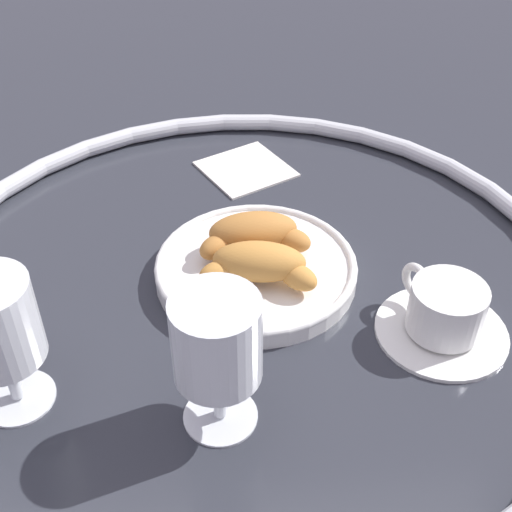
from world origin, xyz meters
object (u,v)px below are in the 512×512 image
Objects in this scene: croissant_large at (254,234)px; croissant_small at (259,265)px; folded_napkin at (246,168)px; juice_glass_left at (217,344)px; pastry_plate at (256,268)px; coffee_cup_near at (444,314)px.

croissant_small is at bearing 90.31° from croissant_large.
juice_glass_left is at bearing 81.80° from folded_napkin.
juice_glass_left reaches higher than croissant_small.
pastry_plate is 1.68× the size of croissant_small.
croissant_large is 0.05m from croissant_small.
croissant_large reaches higher than folded_napkin.
coffee_cup_near is at bearing 156.96° from croissant_small.
pastry_plate is 0.04m from croissant_small.
croissant_small is 1.23× the size of folded_napkin.
pastry_plate is at bearing 87.79° from folded_napkin.
croissant_large is 0.98× the size of juice_glass_left.
croissant_small is 0.26m from folded_napkin.
coffee_cup_near is 1.24× the size of folded_napkin.
croissant_large is at bearing -89.69° from croissant_small.
pastry_plate is at bearing 90.85° from croissant_large.
juice_glass_left is 0.43m from folded_napkin.
juice_glass_left is at bearing 74.86° from pastry_plate.
juice_glass_left reaches higher than pastry_plate.
pastry_plate is 0.04m from croissant_large.
coffee_cup_near is (-0.18, 0.08, -0.02)m from croissant_small.
folded_napkin is at bearing -92.21° from pastry_plate.
juice_glass_left is at bearing 72.16° from croissant_small.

